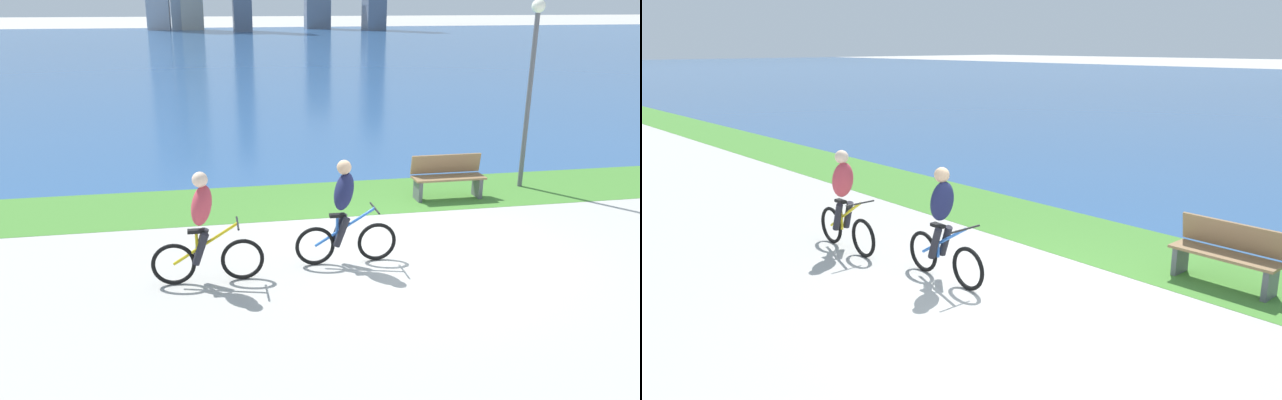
% 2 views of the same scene
% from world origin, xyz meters
% --- Properties ---
extents(ground_plane, '(300.00, 300.00, 0.00)m').
position_xyz_m(ground_plane, '(0.00, 0.00, 0.00)').
color(ground_plane, '#B2AFA8').
extents(grass_strip_bayside, '(120.00, 2.33, 0.01)m').
position_xyz_m(grass_strip_bayside, '(0.00, 2.95, 0.00)').
color(grass_strip_bayside, '#478433').
rests_on(grass_strip_bayside, ground).
extents(cyclist_lead, '(1.61, 0.52, 1.67)m').
position_xyz_m(cyclist_lead, '(-1.27, -0.27, 0.83)').
color(cyclist_lead, black).
rests_on(cyclist_lead, ground).
extents(cyclist_trailing, '(1.62, 0.52, 1.68)m').
position_xyz_m(cyclist_trailing, '(-3.39, -0.59, 0.84)').
color(cyclist_trailing, black).
rests_on(cyclist_trailing, ground).
extents(bench_near_path, '(1.50, 0.47, 0.90)m').
position_xyz_m(bench_near_path, '(1.57, 2.58, 0.45)').
color(bench_near_path, olive).
rests_on(bench_near_path, ground).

